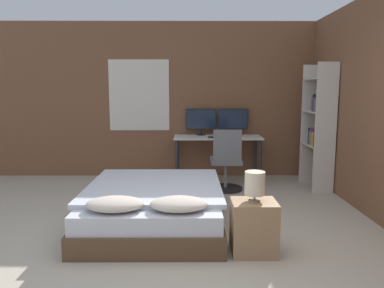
{
  "coord_description": "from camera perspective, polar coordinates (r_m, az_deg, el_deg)",
  "views": [
    {
      "loc": [
        -0.08,
        -2.99,
        1.54
      ],
      "look_at": [
        -0.05,
        2.41,
        0.75
      ],
      "focal_mm": 35.0,
      "sensor_mm": 36.0,
      "label": 1
    }
  ],
  "objects": [
    {
      "name": "nightstand",
      "position": [
        3.65,
        9.38,
        -12.42
      ],
      "size": [
        0.42,
        0.36,
        0.51
      ],
      "color": "#997551",
      "rests_on": "ground_plane"
    },
    {
      "name": "bed",
      "position": [
        4.33,
        -5.8,
        -9.33
      ],
      "size": [
        1.52,
        1.91,
        0.53
      ],
      "color": "brown",
      "rests_on": "ground_plane"
    },
    {
      "name": "wall_back",
      "position": [
        6.65,
        0.29,
        6.68
      ],
      "size": [
        12.0,
        0.08,
        2.7
      ],
      "color": "brown",
      "rests_on": "ground_plane"
    },
    {
      "name": "computer_mouse",
      "position": [
        6.19,
        6.45,
        1.12
      ],
      "size": [
        0.07,
        0.05,
        0.04
      ],
      "color": "black",
      "rests_on": "desk"
    },
    {
      "name": "office_chair",
      "position": [
        5.73,
        5.22,
        -3.29
      ],
      "size": [
        0.52,
        0.52,
        0.96
      ],
      "color": "black",
      "rests_on": "ground_plane"
    },
    {
      "name": "monitor_right",
      "position": [
        6.54,
        6.26,
        3.65
      ],
      "size": [
        0.53,
        0.16,
        0.46
      ],
      "color": "black",
      "rests_on": "desk"
    },
    {
      "name": "monitor_left",
      "position": [
        6.5,
        1.38,
        3.66
      ],
      "size": [
        0.53,
        0.16,
        0.46
      ],
      "color": "black",
      "rests_on": "desk"
    },
    {
      "name": "keyboard",
      "position": [
        6.17,
        4.05,
        1.04
      ],
      "size": [
        0.34,
        0.13,
        0.02
      ],
      "color": "black",
      "rests_on": "desk"
    },
    {
      "name": "bedside_lamp",
      "position": [
        3.53,
        9.55,
        -5.97
      ],
      "size": [
        0.19,
        0.19,
        0.28
      ],
      "color": "gray",
      "rests_on": "nightstand"
    },
    {
      "name": "bookshelf",
      "position": [
        6.07,
        18.82,
        3.1
      ],
      "size": [
        0.32,
        0.71,
        1.93
      ],
      "color": "beige",
      "rests_on": "ground_plane"
    },
    {
      "name": "ground_plane",
      "position": [
        3.37,
        1.2,
        -18.91
      ],
      "size": [
        20.0,
        20.0,
        0.0
      ],
      "primitive_type": "plane",
      "color": "#B2A893"
    },
    {
      "name": "wall_side_right",
      "position": [
        5.01,
        25.81,
        5.31
      ],
      "size": [
        0.06,
        12.0,
        2.7
      ],
      "color": "brown",
      "rests_on": "ground_plane"
    },
    {
      "name": "desk",
      "position": [
        6.36,
        3.92,
        0.3
      ],
      "size": [
        1.48,
        0.58,
        0.75
      ],
      "color": "beige",
      "rests_on": "ground_plane"
    }
  ]
}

